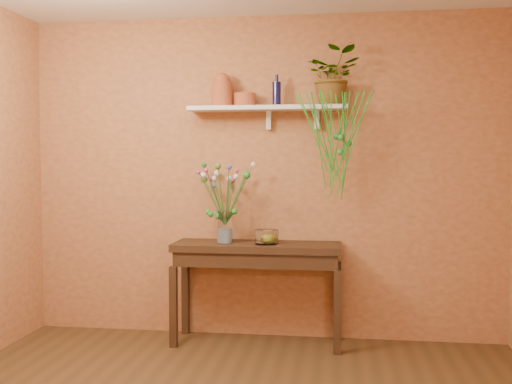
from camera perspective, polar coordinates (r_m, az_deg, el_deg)
room at (r=3.04m, az=-3.99°, el=0.37°), size 4.04×4.04×2.70m
sideboard at (r=4.85m, az=0.11°, el=-6.33°), size 1.36×0.44×0.82m
wall_shelf at (r=4.90m, az=1.23°, el=7.98°), size 1.30×0.24×0.19m
terracotta_jug at (r=4.98m, az=-3.27°, el=9.70°), size 0.22×0.22×0.28m
terracotta_pot at (r=4.95m, az=-1.06°, el=8.82°), size 0.23×0.23×0.11m
blue_bottle at (r=4.91m, az=1.99°, el=9.45°), size 0.09×0.09×0.25m
spider_plant at (r=4.91m, az=7.46°, el=10.91°), size 0.42×0.37×0.46m
plant_fronds at (r=4.70m, az=7.87°, el=5.17°), size 0.61×0.31×0.84m
glass_vase at (r=4.83m, az=-3.00°, el=-3.62°), size 0.12×0.12×0.26m
bouquet at (r=4.82m, az=-3.19°, el=0.52°), size 0.48×0.44×0.51m
glass_bowl at (r=4.78m, az=1.03°, el=-4.39°), size 0.19×0.19×0.11m
lemon at (r=4.79m, az=1.15°, el=-4.44°), size 0.08×0.08×0.08m
carton at (r=4.87m, az=-3.31°, el=-4.14°), size 0.07×0.06×0.12m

